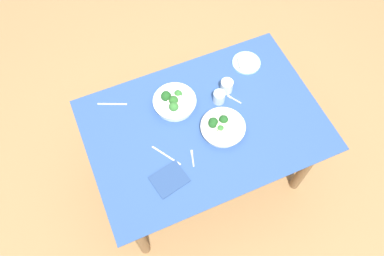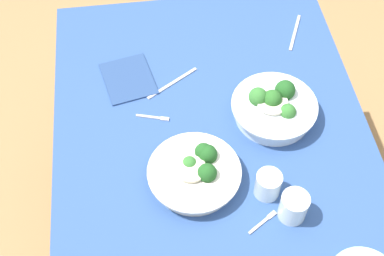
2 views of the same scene
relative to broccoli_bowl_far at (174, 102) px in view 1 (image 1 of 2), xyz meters
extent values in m
plane|color=#9E7547|center=(0.12, -0.20, -0.81)|extent=(6.00, 6.00, 0.00)
cube|color=#2D4C84|center=(0.12, -0.20, -0.04)|extent=(1.44, 0.98, 0.01)
cube|color=brown|center=(0.12, -0.20, -0.06)|extent=(1.39, 0.95, 0.02)
cylinder|color=brown|center=(-0.49, -0.58, -0.44)|extent=(0.07, 0.07, 0.74)
cylinder|color=brown|center=(0.73, -0.58, -0.44)|extent=(0.07, 0.07, 0.74)
cylinder|color=brown|center=(-0.49, 0.18, -0.44)|extent=(0.07, 0.07, 0.74)
cylinder|color=brown|center=(0.73, 0.18, -0.44)|extent=(0.07, 0.07, 0.74)
cylinder|color=white|center=(0.00, 0.00, -0.01)|extent=(0.24, 0.24, 0.05)
cylinder|color=white|center=(0.00, 0.00, 0.02)|extent=(0.27, 0.27, 0.01)
sphere|color=#1E511E|center=(-0.04, 0.04, 0.03)|extent=(0.06, 0.06, 0.06)
sphere|color=#33702D|center=(0.04, 0.03, 0.02)|extent=(0.05, 0.05, 0.05)
sphere|color=#33702D|center=(-0.02, -0.05, 0.03)|extent=(0.06, 0.06, 0.06)
sphere|color=#286023|center=(-0.01, -0.01, 0.04)|extent=(0.06, 0.06, 0.06)
cylinder|color=beige|center=(0.00, -0.01, 0.03)|extent=(0.10, 0.10, 0.01)
cylinder|color=silver|center=(0.20, -0.28, -0.02)|extent=(0.24, 0.24, 0.04)
cylinder|color=silver|center=(0.20, -0.28, 0.01)|extent=(0.27, 0.27, 0.01)
sphere|color=#33702D|center=(0.18, -0.29, 0.01)|extent=(0.05, 0.05, 0.05)
sphere|color=#1E511E|center=(0.15, -0.24, 0.02)|extent=(0.05, 0.05, 0.05)
sphere|color=#1E511E|center=(0.22, -0.24, 0.02)|extent=(0.06, 0.06, 0.06)
sphere|color=#1E511E|center=(0.16, -0.23, 0.02)|extent=(0.06, 0.06, 0.06)
cylinder|color=beige|center=(0.20, -0.29, 0.02)|extent=(0.09, 0.09, 0.01)
cylinder|color=#99C6D1|center=(0.57, 0.12, -0.03)|extent=(0.19, 0.19, 0.01)
cube|color=beige|center=(0.57, 0.12, -0.02)|extent=(0.14, 0.13, 0.02)
cylinder|color=silver|center=(0.35, -0.02, 0.01)|extent=(0.08, 0.08, 0.09)
cylinder|color=silver|center=(0.27, -0.08, 0.00)|extent=(0.07, 0.07, 0.08)
cube|color=#B7B7BC|center=(0.37, -0.12, -0.04)|extent=(0.05, 0.07, 0.00)
cube|color=#B7B7BC|center=(0.35, -0.08, -0.04)|extent=(0.03, 0.03, 0.00)
cube|color=#B7B7BC|center=(-0.04, -0.39, -0.04)|extent=(0.03, 0.08, 0.00)
cube|color=#B7B7BC|center=(-0.03, -0.34, -0.04)|extent=(0.02, 0.03, 0.00)
cube|color=#B7B7BC|center=(-0.36, 0.16, -0.04)|extent=(0.17, 0.09, 0.00)
cube|color=#B7B7BC|center=(-0.17, -0.30, -0.04)|extent=(0.12, 0.18, 0.00)
cube|color=navy|center=(-0.21, -0.45, -0.04)|extent=(0.22, 0.19, 0.01)
camera|label=1|loc=(-0.40, -1.21, 2.02)|focal=35.95mm
camera|label=2|loc=(0.98, -0.39, 1.29)|focal=49.39mm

